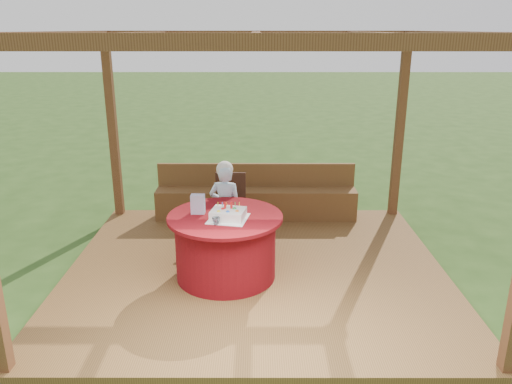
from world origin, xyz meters
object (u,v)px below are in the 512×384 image
at_px(table, 226,246).
at_px(birthday_cake, 228,214).
at_px(bench, 256,200).
at_px(elderly_woman, 225,205).
at_px(gift_bag, 198,204).
at_px(drinking_glass, 216,221).
at_px(chair, 230,202).

bearing_deg(table, birthday_cake, -68.03).
height_order(bench, table, bench).
bearing_deg(table, bench, 79.78).
bearing_deg(birthday_cake, elderly_woman, 95.68).
relative_size(bench, birthday_cake, 6.18).
xyz_separation_m(birthday_cake, gift_bag, (-0.35, 0.18, 0.05)).
height_order(bench, gift_bag, gift_bag).
bearing_deg(table, drinking_glass, -106.28).
bearing_deg(elderly_woman, table, -86.74).
relative_size(bench, gift_bag, 13.66).
bearing_deg(table, elderly_woman, 93.26).
distance_m(table, chair, 1.25).
relative_size(birthday_cake, gift_bag, 2.21).
relative_size(birthday_cake, drinking_glass, 5.59).
height_order(chair, elderly_woman, elderly_woman).
height_order(elderly_woman, gift_bag, elderly_woman).
bearing_deg(birthday_cake, bench, 81.45).
height_order(table, drinking_glass, drinking_glass).
bearing_deg(chair, table, -89.62).
bearing_deg(drinking_glass, gift_bag, 123.58).
relative_size(table, birthday_cake, 2.68).
bearing_deg(gift_bag, elderly_woman, 70.67).
relative_size(chair, elderly_woman, 0.73).
relative_size(bench, drinking_glass, 34.54).
distance_m(bench, birthday_cake, 2.12).
distance_m(bench, gift_bag, 2.05).
distance_m(chair, elderly_woman, 0.52).
height_order(table, chair, chair).
bearing_deg(chair, birthday_cake, -87.87).
bearing_deg(gift_bag, drinking_glass, -54.10).
bearing_deg(chair, gift_bag, -104.41).
height_order(chair, gift_bag, gift_bag).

